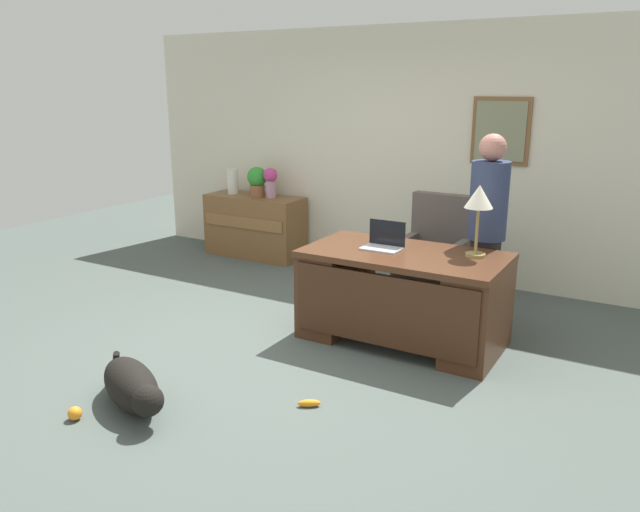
{
  "coord_description": "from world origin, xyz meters",
  "views": [
    {
      "loc": [
        2.62,
        -3.83,
        2.08
      ],
      "look_at": [
        0.2,
        0.3,
        0.75
      ],
      "focal_mm": 34.77,
      "sensor_mm": 36.0,
      "label": 1
    }
  ],
  "objects_px": {
    "dog_lying": "(133,386)",
    "vase_empty": "(233,181)",
    "person_standing": "(487,231)",
    "potted_plant": "(257,180)",
    "desk_lamp": "(479,201)",
    "dog_toy_ball": "(75,413)",
    "armchair": "(435,258)",
    "laptop": "(384,242)",
    "vase_with_flowers": "(270,180)",
    "credenza": "(255,226)",
    "dog_toy_bone": "(309,403)",
    "desk": "(402,294)"
  },
  "relations": [
    {
      "from": "armchair",
      "to": "vase_empty",
      "type": "xyz_separation_m",
      "value": [
        -2.9,
        0.62,
        0.43
      ]
    },
    {
      "from": "dog_toy_ball",
      "to": "desk_lamp",
      "type": "bearing_deg",
      "value": 52.97
    },
    {
      "from": "desk",
      "to": "armchair",
      "type": "bearing_deg",
      "value": 94.16
    },
    {
      "from": "credenza",
      "to": "laptop",
      "type": "bearing_deg",
      "value": -31.95
    },
    {
      "from": "armchair",
      "to": "dog_toy_bone",
      "type": "xyz_separation_m",
      "value": [
        -0.02,
        -2.29,
        -0.46
      ]
    },
    {
      "from": "armchair",
      "to": "dog_lying",
      "type": "height_order",
      "value": "armchair"
    },
    {
      "from": "armchair",
      "to": "dog_toy_ball",
      "type": "relative_size",
      "value": 11.96
    },
    {
      "from": "vase_empty",
      "to": "potted_plant",
      "type": "relative_size",
      "value": 0.86
    },
    {
      "from": "dog_lying",
      "to": "desk_lamp",
      "type": "height_order",
      "value": "desk_lamp"
    },
    {
      "from": "potted_plant",
      "to": "dog_toy_ball",
      "type": "bearing_deg",
      "value": -71.18
    },
    {
      "from": "person_standing",
      "to": "dog_toy_bone",
      "type": "bearing_deg",
      "value": -106.42
    },
    {
      "from": "desk_lamp",
      "to": "dog_toy_bone",
      "type": "xyz_separation_m",
      "value": [
        -0.62,
        -1.52,
        -1.19
      ]
    },
    {
      "from": "potted_plant",
      "to": "dog_toy_ball",
      "type": "height_order",
      "value": "potted_plant"
    },
    {
      "from": "desk",
      "to": "vase_with_flowers",
      "type": "bearing_deg",
      "value": 146.62
    },
    {
      "from": "laptop",
      "to": "vase_empty",
      "type": "bearing_deg",
      "value": 151.13
    },
    {
      "from": "desk",
      "to": "desk_lamp",
      "type": "xyz_separation_m",
      "value": [
        0.53,
        0.19,
        0.8
      ]
    },
    {
      "from": "potted_plant",
      "to": "laptop",
      "type": "bearing_deg",
      "value": -32.5
    },
    {
      "from": "armchair",
      "to": "laptop",
      "type": "distance_m",
      "value": 0.98
    },
    {
      "from": "credenza",
      "to": "person_standing",
      "type": "xyz_separation_m",
      "value": [
        3.14,
        -0.95,
        0.5
      ]
    },
    {
      "from": "vase_empty",
      "to": "potted_plant",
      "type": "height_order",
      "value": "potted_plant"
    },
    {
      "from": "person_standing",
      "to": "vase_with_flowers",
      "type": "distance_m",
      "value": 3.04
    },
    {
      "from": "desk",
      "to": "dog_toy_bone",
      "type": "bearing_deg",
      "value": -93.76
    },
    {
      "from": "laptop",
      "to": "dog_toy_bone",
      "type": "height_order",
      "value": "laptop"
    },
    {
      "from": "laptop",
      "to": "desk_lamp",
      "type": "relative_size",
      "value": 0.56
    },
    {
      "from": "desk_lamp",
      "to": "vase_empty",
      "type": "relative_size",
      "value": 1.84
    },
    {
      "from": "credenza",
      "to": "vase_empty",
      "type": "relative_size",
      "value": 4.02
    },
    {
      "from": "dog_toy_ball",
      "to": "armchair",
      "type": "bearing_deg",
      "value": 69.0
    },
    {
      "from": "dog_lying",
      "to": "desk",
      "type": "bearing_deg",
      "value": 60.5
    },
    {
      "from": "desk_lamp",
      "to": "dog_toy_ball",
      "type": "xyz_separation_m",
      "value": [
        -1.83,
        -2.42,
        -1.17
      ]
    },
    {
      "from": "person_standing",
      "to": "potted_plant",
      "type": "bearing_deg",
      "value": 162.87
    },
    {
      "from": "armchair",
      "to": "laptop",
      "type": "height_order",
      "value": "armchair"
    },
    {
      "from": "vase_empty",
      "to": "dog_toy_ball",
      "type": "height_order",
      "value": "vase_empty"
    },
    {
      "from": "person_standing",
      "to": "dog_lying",
      "type": "relative_size",
      "value": 2.1
    },
    {
      "from": "dog_lying",
      "to": "vase_empty",
      "type": "xyz_separation_m",
      "value": [
        -1.88,
        3.51,
        0.76
      ]
    },
    {
      "from": "potted_plant",
      "to": "dog_lying",
      "type": "bearing_deg",
      "value": -66.75
    },
    {
      "from": "dog_lying",
      "to": "credenza",
      "type": "bearing_deg",
      "value": 113.94
    },
    {
      "from": "person_standing",
      "to": "potted_plant",
      "type": "relative_size",
      "value": 4.71
    },
    {
      "from": "potted_plant",
      "to": "dog_toy_bone",
      "type": "height_order",
      "value": "potted_plant"
    },
    {
      "from": "dog_lying",
      "to": "potted_plant",
      "type": "relative_size",
      "value": 2.24
    },
    {
      "from": "credenza",
      "to": "armchair",
      "type": "distance_m",
      "value": 2.65
    },
    {
      "from": "dog_lying",
      "to": "potted_plant",
      "type": "bearing_deg",
      "value": 113.25
    },
    {
      "from": "credenza",
      "to": "desk_lamp",
      "type": "height_order",
      "value": "desk_lamp"
    },
    {
      "from": "dog_toy_ball",
      "to": "vase_empty",
      "type": "bearing_deg",
      "value": 113.69
    },
    {
      "from": "laptop",
      "to": "vase_with_flowers",
      "type": "bearing_deg",
      "value": 145.22
    },
    {
      "from": "laptop",
      "to": "potted_plant",
      "type": "distance_m",
      "value": 2.85
    },
    {
      "from": "vase_with_flowers",
      "to": "potted_plant",
      "type": "relative_size",
      "value": 1.0
    },
    {
      "from": "armchair",
      "to": "desk_lamp",
      "type": "height_order",
      "value": "desk_lamp"
    },
    {
      "from": "desk_lamp",
      "to": "armchair",
      "type": "bearing_deg",
      "value": 127.79
    },
    {
      "from": "laptop",
      "to": "potted_plant",
      "type": "bearing_deg",
      "value": 147.5
    },
    {
      "from": "vase_empty",
      "to": "dog_toy_bone",
      "type": "relative_size",
      "value": 2.01
    }
  ]
}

